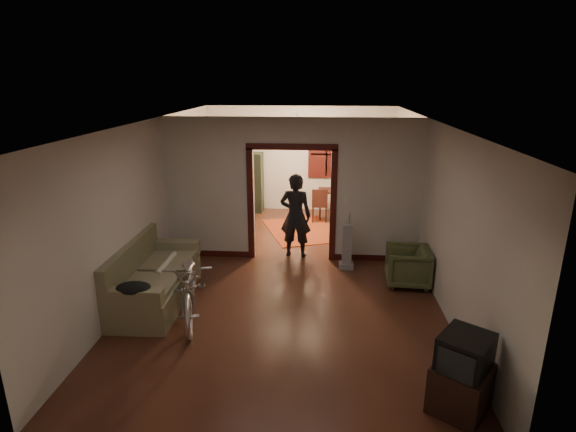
# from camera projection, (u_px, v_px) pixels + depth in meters

# --- Properties ---
(floor) EXTENTS (5.00, 8.50, 0.01)m
(floor) POSITION_uv_depth(u_px,v_px,m) (289.00, 272.00, 8.44)
(floor) COLOR #381A11
(floor) RESTS_ON ground
(ceiling) EXTENTS (5.00, 8.50, 0.01)m
(ceiling) POSITION_uv_depth(u_px,v_px,m) (289.00, 121.00, 7.61)
(ceiling) COLOR white
(ceiling) RESTS_ON floor
(wall_back) EXTENTS (5.00, 0.02, 2.80)m
(wall_back) POSITION_uv_depth(u_px,v_px,m) (300.00, 159.00, 12.08)
(wall_back) COLOR beige
(wall_back) RESTS_ON floor
(wall_left) EXTENTS (0.02, 8.50, 2.80)m
(wall_left) POSITION_uv_depth(u_px,v_px,m) (153.00, 198.00, 8.20)
(wall_left) COLOR beige
(wall_left) RESTS_ON floor
(wall_right) EXTENTS (0.02, 8.50, 2.80)m
(wall_right) POSITION_uv_depth(u_px,v_px,m) (432.00, 203.00, 7.85)
(wall_right) COLOR beige
(wall_right) RESTS_ON floor
(partition_wall) EXTENTS (5.00, 0.14, 2.80)m
(partition_wall) POSITION_uv_depth(u_px,v_px,m) (292.00, 190.00, 8.74)
(partition_wall) COLOR beige
(partition_wall) RESTS_ON floor
(door_casing) EXTENTS (1.74, 0.20, 2.32)m
(door_casing) POSITION_uv_depth(u_px,v_px,m) (292.00, 205.00, 8.83)
(door_casing) COLOR #380F0C
(door_casing) RESTS_ON floor
(far_window) EXTENTS (0.98, 0.06, 1.28)m
(far_window) POSITION_uv_depth(u_px,v_px,m) (327.00, 154.00, 11.94)
(far_window) COLOR black
(far_window) RESTS_ON wall_back
(chandelier) EXTENTS (0.24, 0.24, 0.24)m
(chandelier) POSITION_uv_depth(u_px,v_px,m) (297.00, 131.00, 10.13)
(chandelier) COLOR #FFE0A5
(chandelier) RESTS_ON ceiling
(light_switch) EXTENTS (0.08, 0.01, 0.12)m
(light_switch) POSITION_uv_depth(u_px,v_px,m) (346.00, 200.00, 8.64)
(light_switch) COLOR silver
(light_switch) RESTS_ON partition_wall
(sofa) EXTENTS (1.02, 2.17, 0.99)m
(sofa) POSITION_uv_depth(u_px,v_px,m) (154.00, 273.00, 7.22)
(sofa) COLOR #6A6946
(sofa) RESTS_ON floor
(rolled_paper) EXTENTS (0.11, 0.86, 0.11)m
(rolled_paper) POSITION_uv_depth(u_px,v_px,m) (166.00, 264.00, 7.49)
(rolled_paper) COLOR beige
(rolled_paper) RESTS_ON sofa
(jacket) EXTENTS (0.49, 0.37, 0.14)m
(jacket) POSITION_uv_depth(u_px,v_px,m) (133.00, 288.00, 6.30)
(jacket) COLOR black
(jacket) RESTS_ON sofa
(bicycle) EXTENTS (1.13, 2.03, 1.01)m
(bicycle) POSITION_uv_depth(u_px,v_px,m) (191.00, 285.00, 6.78)
(bicycle) COLOR silver
(bicycle) RESTS_ON floor
(armchair) EXTENTS (0.80, 0.78, 0.68)m
(armchair) POSITION_uv_depth(u_px,v_px,m) (407.00, 266.00, 7.86)
(armchair) COLOR #47502D
(armchair) RESTS_ON floor
(tv_stand) EXTENTS (0.79, 0.80, 0.54)m
(tv_stand) POSITION_uv_depth(u_px,v_px,m) (461.00, 388.00, 4.88)
(tv_stand) COLOR black
(tv_stand) RESTS_ON floor
(crt_tv) EXTENTS (0.70, 0.71, 0.46)m
(crt_tv) POSITION_uv_depth(u_px,v_px,m) (465.00, 355.00, 4.76)
(crt_tv) COLOR black
(crt_tv) RESTS_ON tv_stand
(vacuum) EXTENTS (0.30, 0.25, 0.88)m
(vacuum) POSITION_uv_depth(u_px,v_px,m) (347.00, 247.00, 8.49)
(vacuum) COLOR gray
(vacuum) RESTS_ON floor
(person) EXTENTS (0.67, 0.49, 1.72)m
(person) POSITION_uv_depth(u_px,v_px,m) (295.00, 216.00, 8.98)
(person) COLOR black
(person) RESTS_ON floor
(oriental_rug) EXTENTS (2.15, 2.44, 0.02)m
(oriental_rug) POSITION_uv_depth(u_px,v_px,m) (303.00, 230.00, 10.75)
(oriental_rug) COLOR maroon
(oriental_rug) RESTS_ON floor
(locker) EXTENTS (0.81, 0.47, 1.61)m
(locker) POSITION_uv_depth(u_px,v_px,m) (248.00, 182.00, 12.07)
(locker) COLOR #222D1B
(locker) RESTS_ON floor
(globe) EXTENTS (0.26, 0.26, 0.26)m
(globe) POSITION_uv_depth(u_px,v_px,m) (247.00, 140.00, 11.73)
(globe) COLOR #1E5972
(globe) RESTS_ON locker
(desk) EXTENTS (1.11, 0.80, 0.74)m
(desk) POSITION_uv_depth(u_px,v_px,m) (337.00, 204.00, 11.60)
(desk) COLOR black
(desk) RESTS_ON floor
(desk_chair) EXTENTS (0.42, 0.42, 0.87)m
(desk_chair) POSITION_uv_depth(u_px,v_px,m) (320.00, 205.00, 11.31)
(desk_chair) COLOR black
(desk_chair) RESTS_ON floor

